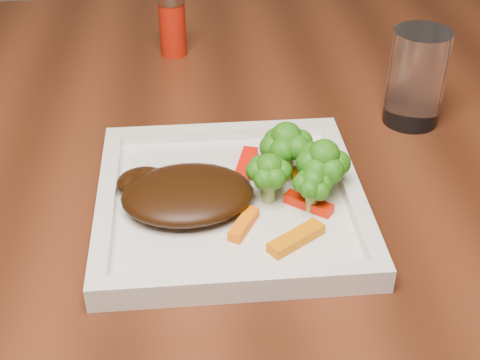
{
  "coord_description": "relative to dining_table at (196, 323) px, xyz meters",
  "views": [
    {
      "loc": [
        0.12,
        -0.75,
        1.18
      ],
      "look_at": [
        0.17,
        -0.2,
        0.79
      ],
      "focal_mm": 50.0,
      "sensor_mm": 36.0,
      "label": 1
    }
  ],
  "objects": [
    {
      "name": "carrot_2",
      "position": [
        0.05,
        -0.24,
        0.39
      ],
      "size": [
        0.03,
        0.05,
        0.01
      ],
      "primitive_type": "cube",
      "rotation": [
        0.0,
        0.0,
        1.06
      ],
      "color": "orange",
      "rests_on": "plate"
    },
    {
      "name": "broccoli_2",
      "position": [
        0.12,
        -0.22,
        0.42
      ],
      "size": [
        0.05,
        0.05,
        0.06
      ],
      "primitive_type": null,
      "rotation": [
        0.0,
        0.0,
        -0.01
      ],
      "color": "#1C5E0F",
      "rests_on": "plate"
    },
    {
      "name": "spice_shaker",
      "position": [
        -0.01,
        0.2,
        0.42
      ],
      "size": [
        0.04,
        0.04,
        0.09
      ],
      "primitive_type": "cylinder",
      "rotation": [
        0.0,
        0.0,
        0.03
      ],
      "color": "#AA1909",
      "rests_on": "dining_table"
    },
    {
      "name": "carrot_3",
      "position": [
        0.14,
        -0.16,
        0.39
      ],
      "size": [
        0.06,
        0.02,
        0.01
      ],
      "primitive_type": "cube",
      "rotation": [
        0.0,
        0.0,
        0.11
      ],
      "color": "#D17003",
      "rests_on": "plate"
    },
    {
      "name": "broccoli_3",
      "position": [
        0.08,
        -0.2,
        0.42
      ],
      "size": [
        0.05,
        0.05,
        0.06
      ],
      "primitive_type": null,
      "rotation": [
        0.0,
        0.0,
        0.06
      ],
      "color": "#2D7112",
      "rests_on": "plate"
    },
    {
      "name": "carrot_5",
      "position": [
        0.12,
        -0.21,
        0.39
      ],
      "size": [
        0.05,
        0.04,
        0.01
      ],
      "primitive_type": "cube",
      "rotation": [
        0.0,
        0.0,
        -0.67
      ],
      "color": "red",
      "rests_on": "plate"
    },
    {
      "name": "steak",
      "position": [
        -0.0,
        -0.2,
        0.4
      ],
      "size": [
        0.14,
        0.11,
        0.03
      ],
      "primitive_type": "ellipsoid",
      "rotation": [
        0.0,
        0.0,
        0.05
      ],
      "color": "black",
      "rests_on": "plate"
    },
    {
      "name": "carrot_0",
      "position": [
        0.1,
        -0.27,
        0.39
      ],
      "size": [
        0.06,
        0.05,
        0.01
      ],
      "primitive_type": "cube",
      "rotation": [
        0.0,
        0.0,
        0.6
      ],
      "color": "orange",
      "rests_on": "plate"
    },
    {
      "name": "carrot_4",
      "position": [
        0.06,
        -0.14,
        0.39
      ],
      "size": [
        0.03,
        0.06,
        0.01
      ],
      "primitive_type": "cube",
      "rotation": [
        0.0,
        0.0,
        1.29
      ],
      "color": "red",
      "rests_on": "plate"
    },
    {
      "name": "plate",
      "position": [
        0.04,
        -0.19,
        0.38
      ],
      "size": [
        0.27,
        0.27,
        0.01
      ],
      "primitive_type": "cube",
      "color": "white",
      "rests_on": "dining_table"
    },
    {
      "name": "broccoli_0",
      "position": [
        0.11,
        -0.16,
        0.42
      ],
      "size": [
        0.08,
        0.08,
        0.07
      ],
      "primitive_type": null,
      "rotation": [
        0.0,
        0.0,
        0.33
      ],
      "color": "#2A6A11",
      "rests_on": "plate"
    },
    {
      "name": "drinking_glass",
      "position": [
        0.28,
        -0.03,
        0.44
      ],
      "size": [
        0.08,
        0.08,
        0.12
      ],
      "primitive_type": "cylinder",
      "rotation": [
        0.0,
        0.0,
        -0.19
      ],
      "color": "white",
      "rests_on": "dining_table"
    },
    {
      "name": "dining_table",
      "position": [
        0.0,
        0.0,
        0.0
      ],
      "size": [
        1.6,
        0.9,
        0.75
      ],
      "primitive_type": null,
      "color": "#502412",
      "rests_on": "floor"
    },
    {
      "name": "broccoli_1",
      "position": [
        0.14,
        -0.19,
        0.42
      ],
      "size": [
        0.06,
        0.06,
        0.06
      ],
      "primitive_type": null,
      "rotation": [
        0.0,
        0.0,
        -0.05
      ],
      "color": "#115D0F",
      "rests_on": "plate"
    }
  ]
}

